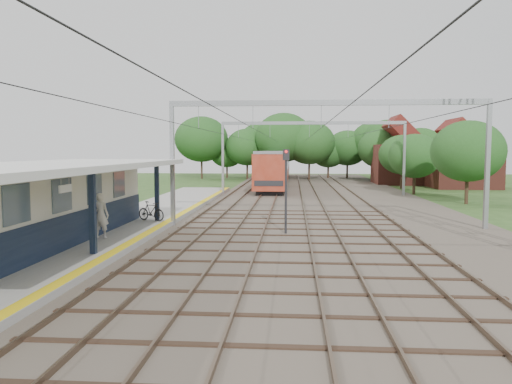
{
  "coord_description": "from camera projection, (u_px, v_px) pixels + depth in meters",
  "views": [
    {
      "loc": [
        1.71,
        -12.31,
        4.3
      ],
      "look_at": [
        -0.69,
        19.75,
        1.6
      ],
      "focal_mm": 35.0,
      "sensor_mm": 36.0,
      "label": 1
    }
  ],
  "objects": [
    {
      "name": "yellow_stripe",
      "position": [
        164.0,
        223.0,
        26.99
      ],
      "size": [
        0.45,
        52.0,
        0.01
      ],
      "primitive_type": "cube",
      "color": "yellow",
      "rests_on": "platform"
    },
    {
      "name": "ballast_bed",
      "position": [
        320.0,
        200.0,
        42.23
      ],
      "size": [
        18.0,
        90.0,
        0.1
      ],
      "primitive_type": "cube",
      "color": "#473D33",
      "rests_on": "ground"
    },
    {
      "name": "person",
      "position": [
        101.0,
        215.0,
        22.41
      ],
      "size": [
        0.78,
        0.54,
        2.04
      ],
      "primitive_type": "imported",
      "rotation": [
        0.0,
        0.0,
        3.07
      ],
      "color": "beige",
      "rests_on": "platform"
    },
    {
      "name": "canopy",
      "position": [
        44.0,
        167.0,
        18.95
      ],
      "size": [
        6.4,
        20.0,
        3.44
      ],
      "color": "#101C33",
      "rests_on": "platform"
    },
    {
      "name": "train",
      "position": [
        276.0,
        166.0,
        64.57
      ],
      "size": [
        3.14,
        39.1,
        4.11
      ],
      "color": "black",
      "rests_on": "ballast_bed"
    },
    {
      "name": "rail_tracks",
      "position": [
        291.0,
        199.0,
        42.41
      ],
      "size": [
        11.8,
        88.0,
        0.15
      ],
      "color": "brown",
      "rests_on": "ballast_bed"
    },
    {
      "name": "house_far",
      "position": [
        407.0,
        159.0,
        62.94
      ],
      "size": [
        8.0,
        6.12,
        8.66
      ],
      "color": "brown",
      "rests_on": "ground"
    },
    {
      "name": "ground",
      "position": [
        225.0,
        319.0,
        12.72
      ],
      "size": [
        160.0,
        160.0,
        0.0
      ],
      "primitive_type": "plane",
      "color": "#2D4C1E",
      "rests_on": "ground"
    },
    {
      "name": "house_near",
      "position": [
        463.0,
        162.0,
        56.62
      ],
      "size": [
        7.0,
        6.12,
        7.89
      ],
      "color": "brown",
      "rests_on": "ground"
    },
    {
      "name": "tree_band",
      "position": [
        309.0,
        146.0,
        68.79
      ],
      "size": [
        31.72,
        30.88,
        8.82
      ],
      "color": "#382619",
      "rests_on": "ground"
    },
    {
      "name": "station_building",
      "position": [
        31.0,
        206.0,
        20.16
      ],
      "size": [
        3.41,
        18.0,
        3.4
      ],
      "color": "beige",
      "rests_on": "platform"
    },
    {
      "name": "bicycle",
      "position": [
        151.0,
        211.0,
        27.91
      ],
      "size": [
        1.86,
        1.21,
        1.09
      ],
      "primitive_type": "imported",
      "rotation": [
        0.0,
        0.0,
        1.14
      ],
      "color": "black",
      "rests_on": "platform"
    },
    {
      "name": "catenary_system",
      "position": [
        316.0,
        134.0,
        37.13
      ],
      "size": [
        17.22,
        88.0,
        7.0
      ],
      "color": "gray",
      "rests_on": "ground"
    },
    {
      "name": "platform",
      "position": [
        124.0,
        226.0,
        27.17
      ],
      "size": [
        5.0,
        52.0,
        0.35
      ],
      "primitive_type": "cube",
      "color": "gray",
      "rests_on": "ground"
    },
    {
      "name": "signal_post",
      "position": [
        286.0,
        181.0,
        24.98
      ],
      "size": [
        0.33,
        0.29,
        4.35
      ],
      "rotation": [
        0.0,
        0.0,
        0.26
      ],
      "color": "black",
      "rests_on": "ground"
    }
  ]
}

